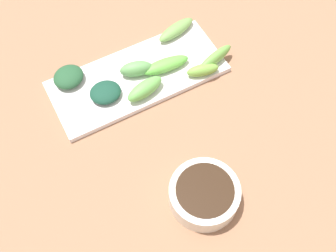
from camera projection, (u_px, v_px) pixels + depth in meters
tabletop at (162, 120)px, 0.81m from camera, size 2.10×2.10×0.02m
sauce_bowl at (204, 194)px, 0.70m from camera, size 0.12×0.12×0.04m
serving_plate at (138, 77)px, 0.84m from camera, size 0.15×0.35×0.01m
broccoli_leafy_0 at (105, 92)px, 0.81m from camera, size 0.06×0.07×0.02m
broccoli_stalk_1 at (138, 68)px, 0.83m from camera, size 0.05×0.07×0.03m
broccoli_leafy_2 at (68, 77)px, 0.82m from camera, size 0.07×0.07×0.03m
broccoli_stalk_3 at (145, 89)px, 0.80m from camera, size 0.05×0.08×0.03m
broccoli_stalk_4 at (176, 30)px, 0.88m from camera, size 0.05×0.10×0.02m
broccoli_stalk_5 at (166, 65)px, 0.84m from camera, size 0.04×0.10×0.02m
broccoli_stalk_6 at (215, 58)px, 0.84m from camera, size 0.04×0.09×0.03m
broccoli_stalk_7 at (203, 70)px, 0.83m from camera, size 0.04×0.07×0.02m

